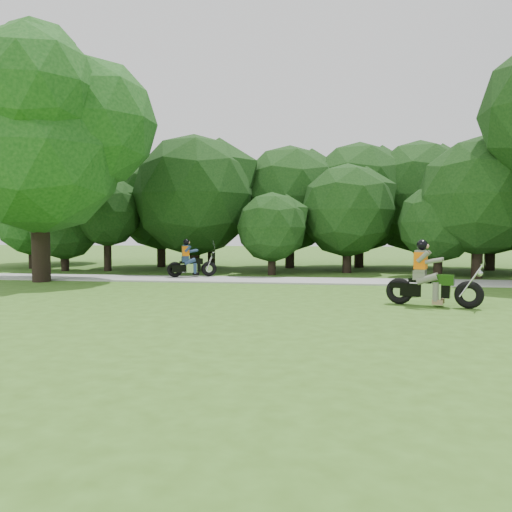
{
  "coord_description": "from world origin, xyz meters",
  "views": [
    {
      "loc": [
        0.42,
        -11.38,
        2.0
      ],
      "look_at": [
        -1.56,
        2.68,
        1.26
      ],
      "focal_mm": 35.0,
      "sensor_mm": 36.0,
      "label": 1
    }
  ],
  "objects": [
    {
      "name": "touring_motorcycle",
      "position": [
        -5.21,
        8.62,
        0.63
      ],
      "size": [
        1.97,
        1.18,
        1.57
      ],
      "rotation": [
        0.0,
        0.0,
        0.39
      ],
      "color": "black",
      "rests_on": "walkway"
    },
    {
      "name": "ground",
      "position": [
        0.0,
        0.0,
        0.0
      ],
      "size": [
        100.0,
        100.0,
        0.0
      ],
      "primitive_type": "plane",
      "color": "#375A19",
      "rests_on": "ground"
    },
    {
      "name": "walkway",
      "position": [
        0.0,
        8.0,
        0.03
      ],
      "size": [
        60.0,
        2.2,
        0.06
      ],
      "primitive_type": "cube",
      "color": "gray",
      "rests_on": "ground"
    },
    {
      "name": "tree_line",
      "position": [
        1.67,
        13.96,
        3.44
      ],
      "size": [
        40.36,
        11.62,
        6.79
      ],
      "color": "black",
      "rests_on": "ground"
    },
    {
      "name": "chopper_motorcycle",
      "position": [
        3.09,
        2.16,
        0.65
      ],
      "size": [
        2.4,
        1.16,
        1.75
      ],
      "rotation": [
        0.0,
        0.0,
        -0.32
      ],
      "color": "black",
      "rests_on": "ground"
    },
    {
      "name": "big_tree_west",
      "position": [
        -10.54,
        6.85,
        5.76
      ],
      "size": [
        8.64,
        6.56,
        9.96
      ],
      "color": "black",
      "rests_on": "ground"
    }
  ]
}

